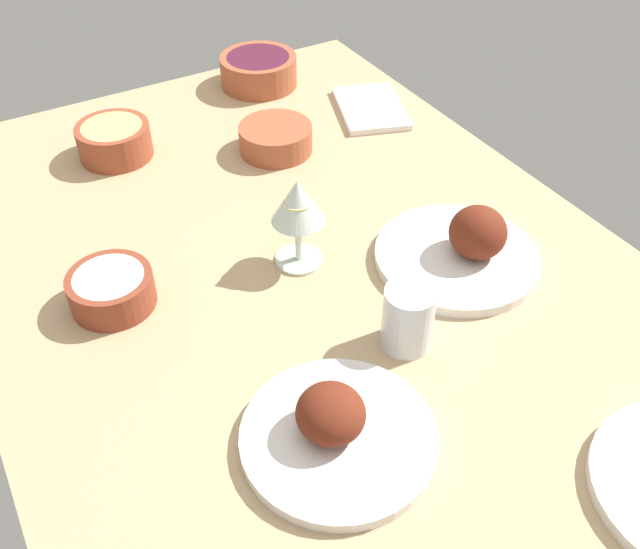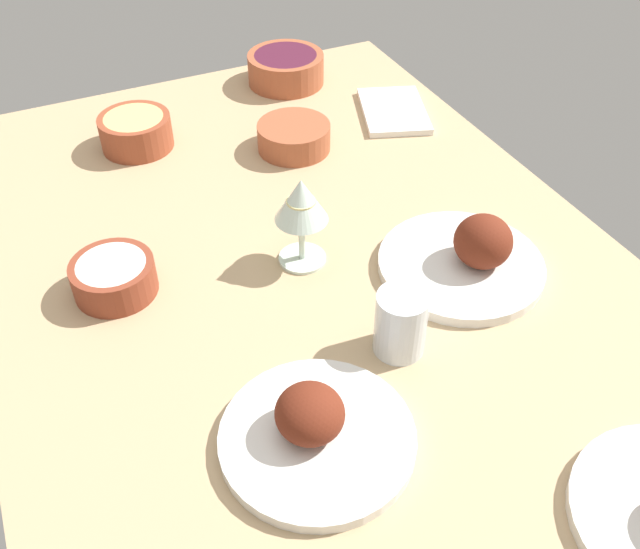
% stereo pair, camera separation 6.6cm
% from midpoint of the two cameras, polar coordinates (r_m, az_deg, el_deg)
% --- Properties ---
extents(dining_table, '(1.40, 0.90, 0.04)m').
position_cam_midpoint_polar(dining_table, '(1.01, -1.85, -1.74)').
color(dining_table, tan).
rests_on(dining_table, ground).
extents(plate_far_side, '(0.24, 0.24, 0.09)m').
position_cam_midpoint_polar(plate_far_side, '(1.04, 9.74, 2.05)').
color(plate_far_side, silver).
rests_on(plate_far_side, dining_table).
extents(plate_center_main, '(0.22, 0.22, 0.07)m').
position_cam_midpoint_polar(plate_center_main, '(0.81, -1.10, -12.48)').
color(plate_center_main, silver).
rests_on(plate_center_main, dining_table).
extents(bowl_soup, '(0.13, 0.13, 0.05)m').
position_cam_midpoint_polar(bowl_soup, '(1.28, -5.09, 10.89)').
color(bowl_soup, '#A35133').
rests_on(bowl_soup, dining_table).
extents(bowl_onions, '(0.15, 0.15, 0.06)m').
position_cam_midpoint_polar(bowl_onions, '(1.50, -6.26, 16.03)').
color(bowl_onions, '#A35133').
rests_on(bowl_onions, dining_table).
extents(bowl_cream, '(0.12, 0.12, 0.05)m').
position_cam_midpoint_polar(bowl_cream, '(1.01, -18.25, -1.15)').
color(bowl_cream, brown).
rests_on(bowl_cream, dining_table).
extents(bowl_pasta, '(0.13, 0.13, 0.06)m').
position_cam_midpoint_polar(bowl_pasta, '(1.31, -17.62, 10.25)').
color(bowl_pasta, brown).
rests_on(bowl_pasta, dining_table).
extents(wine_glass, '(0.08, 0.08, 0.14)m').
position_cam_midpoint_polar(wine_glass, '(0.98, -3.67, 5.50)').
color(wine_glass, silver).
rests_on(wine_glass, dining_table).
extents(water_tumbler, '(0.07, 0.07, 0.09)m').
position_cam_midpoint_polar(water_tumbler, '(0.89, 5.01, -3.55)').
color(water_tumbler, silver).
rests_on(water_tumbler, dining_table).
extents(folded_napkin, '(0.20, 0.17, 0.01)m').
position_cam_midpoint_polar(folded_napkin, '(1.41, 2.71, 13.18)').
color(folded_napkin, white).
rests_on(folded_napkin, dining_table).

